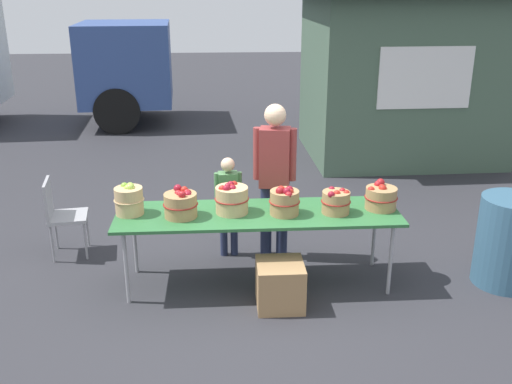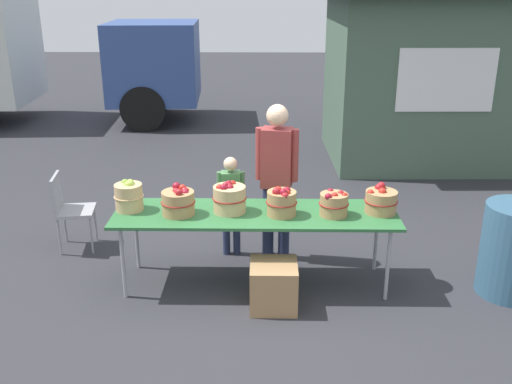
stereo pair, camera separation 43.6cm
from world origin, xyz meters
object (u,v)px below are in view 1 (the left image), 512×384
(apple_basket_red_1, at_px, (232,199))
(folding_chair, at_px, (60,211))
(trash_barrel, at_px, (509,241))
(market_table, at_px, (258,216))
(apple_basket_green_0, at_px, (129,200))
(apple_basket_red_4, at_px, (381,197))
(apple_basket_red_0, at_px, (181,204))
(produce_crate, at_px, (280,285))
(child_customer, at_px, (228,199))
(apple_basket_red_3, at_px, (336,201))
(apple_basket_red_2, at_px, (285,201))
(vendor_adult, at_px, (275,170))

(apple_basket_red_1, bearing_deg, folding_chair, 157.76)
(folding_chair, bearing_deg, trash_barrel, -109.69)
(market_table, distance_m, apple_basket_green_0, 1.23)
(apple_basket_red_4, bearing_deg, trash_barrel, -8.38)
(apple_basket_red_0, bearing_deg, produce_crate, -23.82)
(child_customer, relative_size, trash_barrel, 1.24)
(apple_basket_red_3, relative_size, trash_barrel, 0.32)
(apple_basket_red_0, xyz_separation_m, trash_barrel, (3.16, -0.11, -0.43))
(apple_basket_red_3, distance_m, produce_crate, 0.95)
(apple_basket_green_0, height_order, apple_basket_red_2, apple_basket_green_0)
(market_table, bearing_deg, vendor_adult, 69.52)
(apple_basket_red_3, xyz_separation_m, child_customer, (-1.01, 0.69, -0.21))
(apple_basket_red_2, bearing_deg, trash_barrel, -2.58)
(apple_basket_green_0, distance_m, apple_basket_red_3, 1.95)
(produce_crate, bearing_deg, apple_basket_red_4, 24.96)
(apple_basket_red_1, xyz_separation_m, vendor_adult, (0.46, 0.54, 0.10))
(apple_basket_red_0, height_order, apple_basket_red_4, apple_basket_red_0)
(market_table, height_order, vendor_adult, vendor_adult)
(apple_basket_red_1, bearing_deg, market_table, -4.89)
(apple_basket_red_1, relative_size, trash_barrel, 0.37)
(apple_basket_green_0, xyz_separation_m, apple_basket_red_2, (1.46, -0.11, -0.01))
(vendor_adult, height_order, trash_barrel, vendor_adult)
(folding_chair, bearing_deg, apple_basket_red_0, -129.28)
(apple_basket_green_0, bearing_deg, apple_basket_red_4, -0.53)
(apple_basket_red_4, height_order, trash_barrel, apple_basket_red_4)
(apple_basket_red_4, relative_size, produce_crate, 0.75)
(produce_crate, bearing_deg, apple_basket_red_3, 34.82)
(vendor_adult, bearing_deg, apple_basket_green_0, 29.81)
(folding_chair, bearing_deg, produce_crate, -126.48)
(apple_basket_red_1, bearing_deg, apple_basket_red_4, 0.41)
(apple_basket_red_1, xyz_separation_m, trash_barrel, (2.69, -0.17, -0.44))
(apple_basket_green_0, height_order, trash_barrel, apple_basket_green_0)
(apple_basket_red_1, bearing_deg, apple_basket_red_0, -171.98)
(produce_crate, bearing_deg, trash_barrel, 7.27)
(apple_basket_green_0, xyz_separation_m, vendor_adult, (1.42, 0.51, 0.10))
(apple_basket_red_1, distance_m, trash_barrel, 2.73)
(apple_basket_red_2, bearing_deg, apple_basket_red_0, 179.52)
(apple_basket_red_0, bearing_deg, apple_basket_red_4, 2.31)
(market_table, xyz_separation_m, folding_chair, (-2.07, 0.77, -0.21))
(market_table, bearing_deg, apple_basket_red_0, -176.40)
(apple_basket_red_0, distance_m, trash_barrel, 3.19)
(apple_basket_red_2, bearing_deg, market_table, 167.65)
(apple_basket_red_0, distance_m, folding_chair, 1.61)
(market_table, height_order, folding_chair, folding_chair)
(child_customer, distance_m, folding_chair, 1.81)
(apple_basket_red_4, relative_size, child_customer, 0.29)
(apple_basket_red_2, relative_size, child_customer, 0.27)
(vendor_adult, xyz_separation_m, child_customer, (-0.48, 0.08, -0.34))
(apple_basket_red_0, xyz_separation_m, apple_basket_red_3, (1.46, -0.00, -0.01))
(apple_basket_red_0, distance_m, apple_basket_red_1, 0.48)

